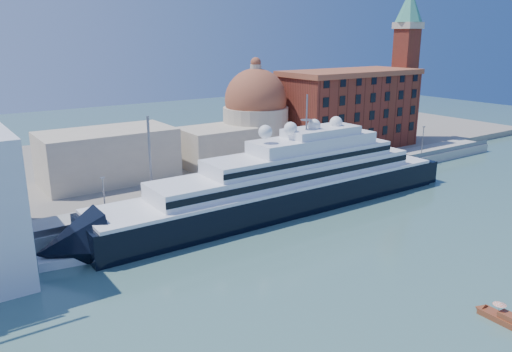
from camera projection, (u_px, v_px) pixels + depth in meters
ground at (346, 252)px, 83.42m from camera, size 400.00×400.00×0.00m
quay at (236, 194)px, 109.93m from camera, size 180.00×10.00×2.50m
land at (159, 159)px, 142.39m from camera, size 260.00×72.00×2.00m
quay_fence at (247, 191)px, 105.88m from camera, size 180.00×0.10×1.20m
superyacht at (272, 190)px, 101.18m from camera, size 91.83×12.73×27.45m
service_barge at (82, 255)px, 80.41m from camera, size 13.06×6.08×2.83m
water_taxi at (503, 317)px, 62.96m from camera, size 2.07×5.69×2.67m
warehouse at (349, 109)px, 149.34m from camera, size 43.00×19.00×23.25m
campanile at (406, 56)px, 158.47m from camera, size 8.40×8.40×47.00m
church at (207, 132)px, 129.56m from camera, size 66.00×18.00×25.50m
lamp_posts at (187, 166)px, 99.26m from camera, size 120.80×2.40×18.00m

